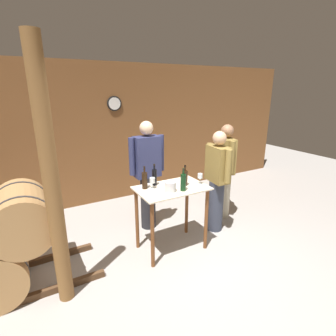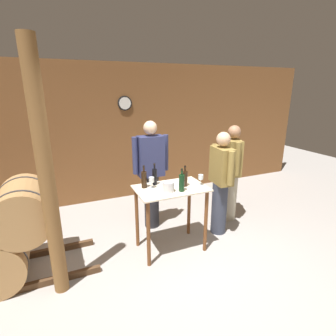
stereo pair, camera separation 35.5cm
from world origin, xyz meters
name	(u,v)px [view 1 (the left image)]	position (x,y,z in m)	size (l,w,h in m)	color
ground_plane	(210,274)	(0.00, 0.00, 0.00)	(14.00, 14.00, 0.00)	#9E9993
back_wall	(124,133)	(0.00, 2.87, 1.35)	(8.40, 0.08, 2.70)	brown
tasting_table	(172,202)	(-0.13, 0.74, 0.72)	(0.96, 0.62, 0.94)	beige
wooden_post	(51,183)	(-1.62, 0.49, 1.35)	(0.16, 0.16, 2.70)	brown
wine_bottle_far_left	(145,180)	(-0.46, 0.88, 1.06)	(0.07, 0.07, 0.31)	black
wine_bottle_left	(154,177)	(-0.29, 0.93, 1.06)	(0.06, 0.06, 0.31)	black
wine_bottle_center	(183,182)	(-0.05, 0.57, 1.06)	(0.07, 0.07, 0.31)	black
wine_bottle_right	(185,178)	(0.07, 0.72, 1.05)	(0.07, 0.07, 0.29)	black
wine_glass_near_left	(152,181)	(-0.37, 0.83, 1.05)	(0.07, 0.07, 0.15)	silver
wine_glass_near_center	(200,176)	(0.29, 0.67, 1.05)	(0.07, 0.07, 0.15)	silver
ice_bucket	(170,187)	(-0.22, 0.62, 1.00)	(0.15, 0.15, 0.13)	silver
person_host	(147,174)	(-0.15, 1.45, 0.93)	(0.59, 0.24, 1.76)	#232328
person_visitor_with_scarf	(225,170)	(1.18, 1.15, 0.87)	(0.34, 0.56, 1.66)	#B7AD93
person_visitor_bearded	(217,180)	(0.75, 0.84, 0.86)	(0.25, 0.59, 1.62)	#333847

